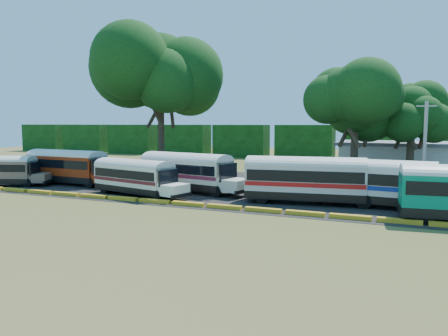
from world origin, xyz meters
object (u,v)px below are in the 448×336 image
at_px(bus_red, 68,165).
at_px(bus_white_red, 308,177).
at_px(bus_cream_west, 135,175).
at_px(tree_west, 160,72).

bearing_deg(bus_red, bus_white_red, 1.41).
xyz_separation_m(bus_cream_west, tree_west, (-6.77, 15.63, 10.80)).
bearing_deg(bus_cream_west, tree_west, 127.03).
distance_m(bus_white_red, tree_west, 27.56).
relative_size(bus_cream_west, bus_white_red, 0.86).
bearing_deg(bus_red, tree_west, 77.84).
relative_size(bus_red, bus_white_red, 0.95).
xyz_separation_m(bus_white_red, tree_west, (-21.52, 13.64, 10.50)).
relative_size(bus_white_red, tree_west, 0.67).
relative_size(bus_cream_west, tree_west, 0.57).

